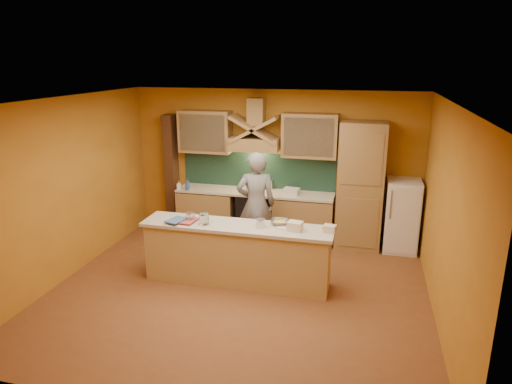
% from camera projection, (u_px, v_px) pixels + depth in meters
% --- Properties ---
extents(floor, '(5.50, 5.00, 0.01)m').
position_uv_depth(floor, '(238.00, 292.00, 6.79)').
color(floor, brown).
rests_on(floor, ground).
extents(ceiling, '(5.50, 5.00, 0.01)m').
position_uv_depth(ceiling, '(236.00, 101.00, 6.00)').
color(ceiling, white).
rests_on(ceiling, wall_back).
extents(wall_back, '(5.50, 0.02, 2.80)m').
position_uv_depth(wall_back, '(273.00, 164.00, 8.72)').
color(wall_back, '#BC7B24').
rests_on(wall_back, floor).
extents(wall_front, '(5.50, 0.02, 2.80)m').
position_uv_depth(wall_front, '(159.00, 284.00, 4.07)').
color(wall_front, '#BC7B24').
rests_on(wall_front, floor).
extents(wall_left, '(0.02, 5.00, 2.80)m').
position_uv_depth(wall_left, '(66.00, 189.00, 7.03)').
color(wall_left, '#BC7B24').
rests_on(wall_left, floor).
extents(wall_right, '(0.02, 5.00, 2.80)m').
position_uv_depth(wall_right, '(446.00, 218.00, 5.76)').
color(wall_right, '#BC7B24').
rests_on(wall_right, floor).
extents(base_cabinet_left, '(1.10, 0.60, 0.86)m').
position_uv_depth(base_cabinet_left, '(208.00, 212.00, 9.00)').
color(base_cabinet_left, '#A27D4A').
rests_on(base_cabinet_left, floor).
extents(base_cabinet_right, '(1.10, 0.60, 0.86)m').
position_uv_depth(base_cabinet_right, '(303.00, 219.00, 8.57)').
color(base_cabinet_right, '#A27D4A').
rests_on(base_cabinet_right, floor).
extents(counter_top, '(3.00, 0.62, 0.04)m').
position_uv_depth(counter_top, '(255.00, 192.00, 8.65)').
color(counter_top, beige).
rests_on(counter_top, base_cabinet_left).
extents(stove, '(0.60, 0.58, 0.90)m').
position_uv_depth(stove, '(255.00, 214.00, 8.78)').
color(stove, black).
rests_on(stove, floor).
extents(backsplash, '(3.00, 0.03, 0.70)m').
position_uv_depth(backsplash, '(258.00, 171.00, 8.82)').
color(backsplash, '#163227').
rests_on(backsplash, wall_back).
extents(range_hood, '(0.92, 0.50, 0.24)m').
position_uv_depth(range_hood, '(255.00, 144.00, 8.44)').
color(range_hood, '#A27D4A').
rests_on(range_hood, wall_back).
extents(hood_chimney, '(0.30, 0.30, 0.50)m').
position_uv_depth(hood_chimney, '(256.00, 112.00, 8.37)').
color(hood_chimney, '#A27D4A').
rests_on(hood_chimney, wall_back).
extents(upper_cabinet_left, '(1.00, 0.35, 0.80)m').
position_uv_depth(upper_cabinet_left, '(205.00, 132.00, 8.69)').
color(upper_cabinet_left, '#A27D4A').
rests_on(upper_cabinet_left, wall_back).
extents(upper_cabinet_right, '(1.00, 0.35, 0.80)m').
position_uv_depth(upper_cabinet_right, '(310.00, 136.00, 8.23)').
color(upper_cabinet_right, '#A27D4A').
rests_on(upper_cabinet_right, wall_back).
extents(pantry_column, '(0.80, 0.60, 2.30)m').
position_uv_depth(pantry_column, '(360.00, 186.00, 8.14)').
color(pantry_column, '#A27D4A').
rests_on(pantry_column, floor).
extents(fridge, '(0.58, 0.60, 1.30)m').
position_uv_depth(fridge, '(402.00, 216.00, 8.10)').
color(fridge, white).
rests_on(fridge, floor).
extents(trim_column_left, '(0.20, 0.30, 2.30)m').
position_uv_depth(trim_column_left, '(172.00, 172.00, 9.13)').
color(trim_column_left, '#472816').
rests_on(trim_column_left, floor).
extents(island_body, '(2.80, 0.55, 0.88)m').
position_uv_depth(island_body, '(237.00, 256.00, 6.97)').
color(island_body, tan).
rests_on(island_body, floor).
extents(island_top, '(2.90, 0.62, 0.05)m').
position_uv_depth(island_top, '(237.00, 226.00, 6.83)').
color(island_top, beige).
rests_on(island_top, island_body).
extents(person, '(0.78, 0.64, 1.85)m').
position_uv_depth(person, '(256.00, 205.00, 7.83)').
color(person, gray).
rests_on(person, floor).
extents(pot_large, '(0.28, 0.28, 0.14)m').
position_uv_depth(pot_large, '(252.00, 189.00, 8.60)').
color(pot_large, '#AEAEB5').
rests_on(pot_large, stove).
extents(pot_small, '(0.23, 0.23, 0.13)m').
position_uv_depth(pot_small, '(258.00, 187.00, 8.75)').
color(pot_small, silver).
rests_on(pot_small, stove).
extents(soap_bottle_a, '(0.10, 0.10, 0.17)m').
position_uv_depth(soap_bottle_a, '(179.00, 185.00, 8.73)').
color(soap_bottle_a, white).
rests_on(soap_bottle_a, counter_top).
extents(soap_bottle_b, '(0.11, 0.11, 0.23)m').
position_uv_depth(soap_bottle_b, '(187.00, 184.00, 8.68)').
color(soap_bottle_b, '#375499').
rests_on(soap_bottle_b, counter_top).
extents(bowl_back, '(0.33, 0.33, 0.08)m').
position_uv_depth(bowl_back, '(291.00, 192.00, 8.48)').
color(bowl_back, silver).
rests_on(bowl_back, counter_top).
extents(dish_rack, '(0.31, 0.26, 0.10)m').
position_uv_depth(dish_rack, '(291.00, 191.00, 8.46)').
color(dish_rack, silver).
rests_on(dish_rack, counter_top).
extents(book_lower, '(0.28, 0.35, 0.03)m').
position_uv_depth(book_lower, '(181.00, 220.00, 6.99)').
color(book_lower, '#B94244').
rests_on(book_lower, island_top).
extents(book_upper, '(0.31, 0.36, 0.02)m').
position_uv_depth(book_upper, '(170.00, 219.00, 6.97)').
color(book_upper, '#3D5F87').
rests_on(book_upper, island_top).
extents(jar_large, '(0.17, 0.17, 0.16)m').
position_uv_depth(jar_large, '(204.00, 219.00, 6.83)').
color(jar_large, silver).
rests_on(jar_large, island_top).
extents(jar_small, '(0.16, 0.16, 0.13)m').
position_uv_depth(jar_small, '(190.00, 217.00, 6.97)').
color(jar_small, silver).
rests_on(jar_small, island_top).
extents(kitchen_scale, '(0.16, 0.16, 0.11)m').
position_uv_depth(kitchen_scale, '(260.00, 223.00, 6.72)').
color(kitchen_scale, white).
rests_on(kitchen_scale, island_top).
extents(mixing_bowl, '(0.31, 0.31, 0.07)m').
position_uv_depth(mixing_bowl, '(280.00, 222.00, 6.84)').
color(mixing_bowl, white).
rests_on(mixing_bowl, island_top).
extents(cloth, '(0.23, 0.18, 0.01)m').
position_uv_depth(cloth, '(284.00, 228.00, 6.69)').
color(cloth, beige).
rests_on(cloth, island_top).
extents(grocery_bag_a, '(0.23, 0.20, 0.13)m').
position_uv_depth(grocery_bag_a, '(295.00, 226.00, 6.58)').
color(grocery_bag_a, beige).
rests_on(grocery_bag_a, island_top).
extents(grocery_bag_b, '(0.20, 0.17, 0.11)m').
position_uv_depth(grocery_bag_b, '(330.00, 229.00, 6.52)').
color(grocery_bag_b, beige).
rests_on(grocery_bag_b, island_top).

